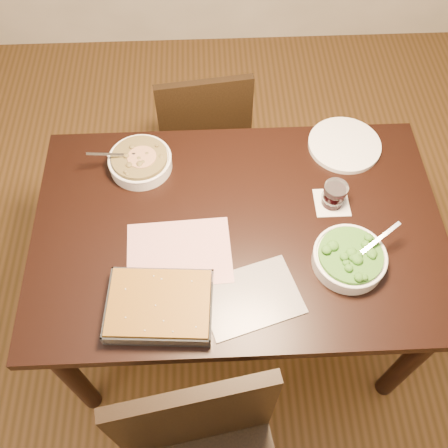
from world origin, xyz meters
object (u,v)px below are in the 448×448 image
(wine_tumbler, at_px, (334,194))
(dinner_plate, at_px, (344,145))
(baking_dish, at_px, (160,306))
(chair_far, at_px, (203,129))
(table, at_px, (238,241))
(stew_bowl, at_px, (140,161))
(broccoli_bowl, at_px, (349,258))

(wine_tumbler, xyz_separation_m, dinner_plate, (0.09, 0.26, -0.04))
(baking_dish, xyz_separation_m, wine_tumbler, (0.59, 0.38, 0.02))
(dinner_plate, bearing_deg, chair_far, 145.25)
(baking_dish, bearing_deg, table, 52.49)
(dinner_plate, height_order, chair_far, chair_far)
(wine_tumbler, height_order, chair_far, chair_far)
(baking_dish, relative_size, dinner_plate, 1.23)
(stew_bowl, bearing_deg, chair_far, 62.50)
(chair_far, bearing_deg, table, 92.01)
(broccoli_bowl, height_order, chair_far, chair_far)
(broccoli_bowl, distance_m, baking_dish, 0.62)
(table, height_order, dinner_plate, dinner_plate)
(wine_tumbler, bearing_deg, broccoli_bowl, -86.85)
(table, bearing_deg, wine_tumbler, 14.08)
(broccoli_bowl, relative_size, baking_dish, 0.75)
(table, bearing_deg, baking_dish, -131.43)
(chair_far, bearing_deg, stew_bowl, 55.32)
(dinner_plate, xyz_separation_m, chair_far, (-0.54, 0.37, -0.28))
(baking_dish, bearing_deg, dinner_plate, 46.96)
(wine_tumbler, bearing_deg, dinner_plate, 71.04)
(chair_far, bearing_deg, baking_dish, 74.77)
(wine_tumbler, xyz_separation_m, chair_far, (-0.45, 0.63, -0.33))
(wine_tumbler, bearing_deg, stew_bowl, 164.07)
(wine_tumbler, distance_m, dinner_plate, 0.28)
(dinner_plate, bearing_deg, table, -140.94)
(table, xyz_separation_m, stew_bowl, (-0.34, 0.28, 0.13))
(chair_far, bearing_deg, broccoli_bowl, 110.76)
(table, relative_size, baking_dish, 4.18)
(stew_bowl, bearing_deg, wine_tumbler, -15.93)
(broccoli_bowl, bearing_deg, chair_far, 117.93)
(table, relative_size, broccoli_bowl, 5.60)
(baking_dish, bearing_deg, wine_tumbler, 36.39)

